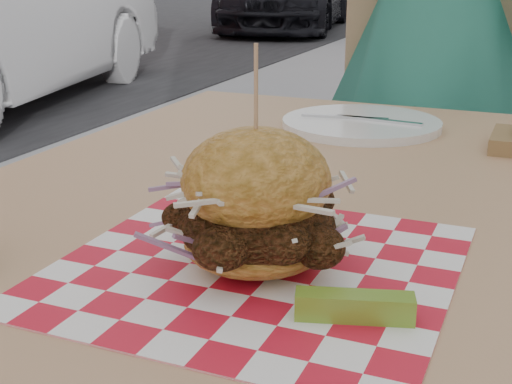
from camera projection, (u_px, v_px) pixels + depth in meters
diner at (432, 38)px, 1.66m from camera, size 0.63×0.42×1.70m
patio_table at (280, 252)px, 0.91m from camera, size 0.80×1.20×0.75m
patio_chair at (403, 156)px, 1.78m from camera, size 0.53×0.54×0.95m
paper_liner at (256, 266)px, 0.67m from camera, size 0.36×0.36×0.00m
sandwich at (256, 208)px, 0.65m from camera, size 0.18×0.18×0.21m
pickle_spear at (354, 306)px, 0.57m from camera, size 0.10×0.05×0.02m
place_setting at (361, 124)px, 1.22m from camera, size 0.27×0.27×0.02m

